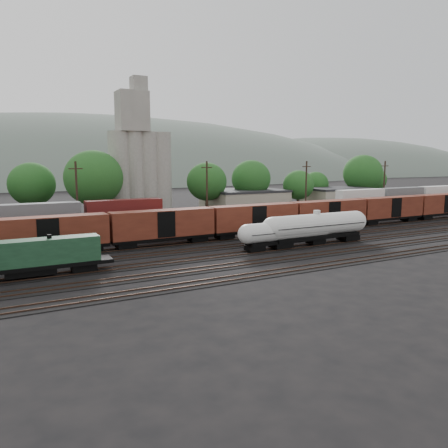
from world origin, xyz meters
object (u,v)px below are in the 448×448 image
orange_locomotive (178,223)px  grain_silo (140,165)px  tank_car_a (287,232)px  green_locomotive (20,256)px

orange_locomotive → grain_silo: 27.55m
grain_silo → tank_car_a: bearing=-79.3°
tank_car_a → grain_silo: bearing=100.7°
tank_car_a → orange_locomotive: orange_locomotive is taller
green_locomotive → grain_silo: 49.20m
tank_car_a → orange_locomotive: 18.05m
green_locomotive → grain_silo: bearing=57.9°
green_locomotive → orange_locomotive: (23.46, 15.00, -0.08)m
green_locomotive → tank_car_a: green_locomotive is taller
orange_locomotive → green_locomotive: bearing=-147.4°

